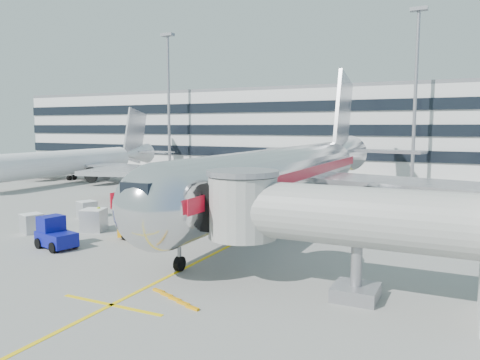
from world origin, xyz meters
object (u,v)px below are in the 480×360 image
at_px(cargo_container_left, 32,223).
at_px(main_jet, 292,172).
at_px(baggage_tug, 55,234).
at_px(belt_loader, 149,230).
at_px(cargo_container_right, 87,209).
at_px(cargo_container_front, 94,220).
at_px(ramp_worker, 99,219).

bearing_deg(cargo_container_left, main_jet, 45.16).
relative_size(baggage_tug, cargo_container_left, 1.78).
bearing_deg(main_jet, belt_loader, -115.68).
height_order(main_jet, cargo_container_right, main_jet).
bearing_deg(cargo_container_right, cargo_container_left, -84.70).
height_order(main_jet, cargo_container_front, main_jet).
xyz_separation_m(cargo_container_front, ramp_worker, (0.26, 0.33, 0.06)).
distance_m(main_jet, belt_loader, 15.76).
bearing_deg(main_jet, cargo_container_left, -134.84).
height_order(baggage_tug, cargo_container_right, baggage_tug).
distance_m(baggage_tug, cargo_container_front, 5.49).
xyz_separation_m(belt_loader, cargo_container_right, (-10.37, 4.14, 0.16)).
height_order(belt_loader, baggage_tug, belt_loader).
bearing_deg(belt_loader, ramp_worker, 175.91).
bearing_deg(belt_loader, cargo_container_right, 158.22).
relative_size(cargo_container_left, cargo_container_front, 0.84).
xyz_separation_m(baggage_tug, cargo_container_left, (-5.44, 2.61, -0.19)).
relative_size(belt_loader, cargo_container_left, 2.57).
xyz_separation_m(main_jet, belt_loader, (-6.65, -13.83, -3.59)).
distance_m(baggage_tug, ramp_worker, 5.76).
xyz_separation_m(belt_loader, cargo_container_left, (-9.74, -2.65, 0.15)).
relative_size(belt_loader, cargo_container_right, 2.52).
bearing_deg(baggage_tug, ramp_worker, 101.04).
relative_size(cargo_container_left, ramp_worker, 0.94).
bearing_deg(belt_loader, main_jet, 64.32).
bearing_deg(cargo_container_left, cargo_container_front, 33.63).
xyz_separation_m(main_jet, baggage_tug, (-10.95, -19.09, -3.25)).
xyz_separation_m(cargo_container_left, ramp_worker, (4.34, 3.04, 0.20)).
xyz_separation_m(belt_loader, cargo_container_front, (-5.66, 0.06, 0.29)).
xyz_separation_m(main_jet, cargo_container_left, (-16.39, -16.48, -3.44)).
bearing_deg(baggage_tug, main_jet, 60.16).
distance_m(baggage_tug, cargo_container_left, 6.04).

